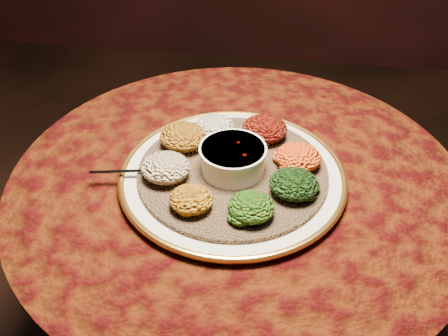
# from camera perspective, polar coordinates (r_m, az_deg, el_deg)

# --- Properties ---
(table) EXTENTS (0.96, 0.96, 0.73)m
(table) POSITION_cam_1_polar(r_m,az_deg,el_deg) (1.18, 1.40, -7.57)
(table) COLOR black
(table) RESTS_ON ground
(platter) EXTENTS (0.55, 0.55, 0.02)m
(platter) POSITION_cam_1_polar(r_m,az_deg,el_deg) (1.03, 0.98, -0.90)
(platter) COLOR beige
(platter) RESTS_ON table
(injera) EXTENTS (0.48, 0.48, 0.01)m
(injera) POSITION_cam_1_polar(r_m,az_deg,el_deg) (1.02, 0.99, -0.44)
(injera) COLOR brown
(injera) RESTS_ON platter
(stew_bowl) EXTENTS (0.14, 0.14, 0.06)m
(stew_bowl) POSITION_cam_1_polar(r_m,az_deg,el_deg) (1.00, 1.01, 1.23)
(stew_bowl) COLOR white
(stew_bowl) RESTS_ON injera
(spoon) EXTENTS (0.14, 0.04, 0.01)m
(spoon) POSITION_cam_1_polar(r_m,az_deg,el_deg) (1.02, -8.88, -0.30)
(spoon) COLOR silver
(spoon) RESTS_ON injera
(portion_ayib) EXTENTS (0.09, 0.08, 0.04)m
(portion_ayib) POSITION_cam_1_polar(r_m,az_deg,el_deg) (1.11, -1.07, 4.83)
(portion_ayib) COLOR beige
(portion_ayib) RESTS_ON injera
(portion_kitfo) EXTENTS (0.10, 0.09, 0.05)m
(portion_kitfo) POSITION_cam_1_polar(r_m,az_deg,el_deg) (1.10, 4.67, 4.52)
(portion_kitfo) COLOR black
(portion_kitfo) RESTS_ON injera
(portion_tikil) EXTENTS (0.09, 0.09, 0.04)m
(portion_tikil) POSITION_cam_1_polar(r_m,az_deg,el_deg) (1.03, 8.49, 1.25)
(portion_tikil) COLOR #BF6A0F
(portion_tikil) RESTS_ON injera
(portion_gomen) EXTENTS (0.10, 0.09, 0.05)m
(portion_gomen) POSITION_cam_1_polar(r_m,az_deg,el_deg) (0.96, 7.96, -1.81)
(portion_gomen) COLOR black
(portion_gomen) RESTS_ON injera
(portion_mixveg) EXTENTS (0.09, 0.08, 0.04)m
(portion_mixveg) POSITION_cam_1_polar(r_m,az_deg,el_deg) (0.91, 3.14, -4.46)
(portion_mixveg) COLOR maroon
(portion_mixveg) RESTS_ON injera
(portion_kik) EXTENTS (0.08, 0.08, 0.04)m
(portion_kik) POSITION_cam_1_polar(r_m,az_deg,el_deg) (0.93, -3.77, -3.58)
(portion_kik) COLOR #BE7510
(portion_kik) RESTS_ON injera
(portion_timatim) EXTENTS (0.10, 0.09, 0.05)m
(portion_timatim) POSITION_cam_1_polar(r_m,az_deg,el_deg) (1.00, -6.66, 0.05)
(portion_timatim) COLOR maroon
(portion_timatim) RESTS_ON injera
(portion_shiro) EXTENTS (0.10, 0.10, 0.05)m
(portion_shiro) POSITION_cam_1_polar(r_m,az_deg,el_deg) (1.08, -4.73, 3.59)
(portion_shiro) COLOR #895010
(portion_shiro) RESTS_ON injera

